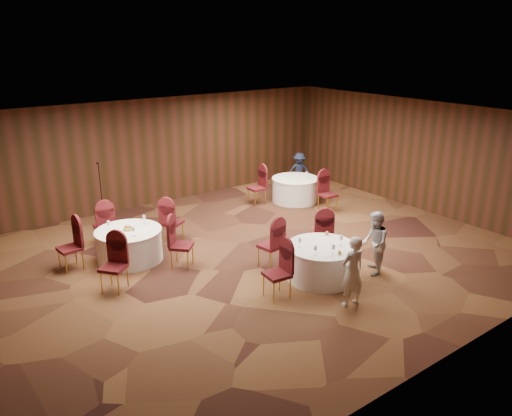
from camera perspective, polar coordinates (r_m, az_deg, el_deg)
ground at (r=11.83m, az=-0.21°, el=-5.49°), size 12.00×12.00×0.00m
room_shell at (r=11.15m, az=-0.22°, el=3.73°), size 12.00×12.00×12.00m
table_main at (r=10.75m, az=7.48°, el=-6.11°), size 1.51×1.51×0.74m
table_left at (r=11.84m, az=-14.26°, el=-4.10°), size 1.50×1.50×0.74m
table_right at (r=15.63m, az=4.49°, el=2.14°), size 1.45×1.45×0.74m
chairs_main at (r=10.94m, az=4.01°, el=-4.80°), size 2.78×1.77×1.00m
chairs_left at (r=11.76m, az=-14.30°, el=-3.62°), size 3.21×3.02×1.00m
chairs_right at (r=15.02m, az=4.09°, el=1.94°), size 1.84×2.30×1.00m
tabletop_main at (r=10.52m, az=8.54°, el=-3.97°), size 1.11×1.07×0.22m
tabletop_left at (r=11.68m, az=-14.39°, el=-2.08°), size 0.88×0.75×0.22m
tabletop_right at (r=15.45m, az=5.81°, el=3.91°), size 0.08×0.08×0.22m
mic_stand at (r=14.22m, az=-17.12°, el=0.19°), size 0.24×0.24×1.74m
woman_a at (r=9.66m, az=10.95°, el=-7.13°), size 0.55×0.39×1.42m
woman_b at (r=11.03m, az=13.38°, el=-3.93°), size 0.86×0.86×1.41m
man_c at (r=16.85m, az=4.96°, el=4.24°), size 0.92×0.83×1.24m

